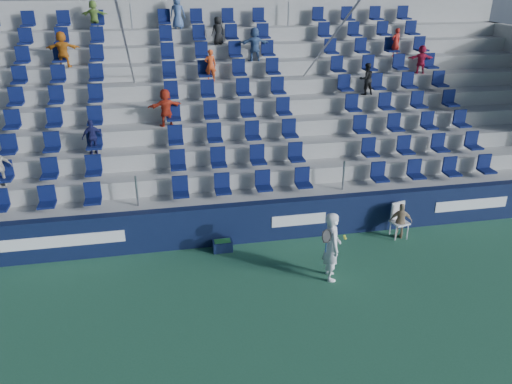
% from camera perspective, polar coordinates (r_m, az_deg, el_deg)
% --- Properties ---
extents(ground, '(70.00, 70.00, 0.00)m').
position_cam_1_polar(ground, '(12.03, 1.62, -12.92)').
color(ground, '#2A6244').
rests_on(ground, ground).
extents(sponsor_wall, '(24.00, 0.32, 1.20)m').
position_cam_1_polar(sponsor_wall, '(14.33, -1.04, -3.52)').
color(sponsor_wall, '#0F1838').
rests_on(sponsor_wall, ground).
extents(grandstand, '(24.00, 8.17, 6.63)m').
position_cam_1_polar(grandstand, '(18.46, -3.85, 7.99)').
color(grandstand, '#A6A6A0').
rests_on(grandstand, ground).
extents(tennis_player, '(0.69, 0.72, 1.84)m').
position_cam_1_polar(tennis_player, '(12.66, 8.68, -6.14)').
color(tennis_player, silver).
rests_on(tennis_player, ground).
extents(line_judge_chair, '(0.55, 0.57, 1.04)m').
position_cam_1_polar(line_judge_chair, '(15.23, 15.97, -2.79)').
color(line_judge_chair, white).
rests_on(line_judge_chair, ground).
extents(line_judge, '(0.69, 0.45, 1.10)m').
position_cam_1_polar(line_judge, '(15.12, 16.21, -3.20)').
color(line_judge, tan).
rests_on(line_judge, ground).
extents(ball_bin, '(0.55, 0.36, 0.31)m').
position_cam_1_polar(ball_bin, '(14.10, -3.85, -6.09)').
color(ball_bin, '#101B3C').
rests_on(ball_bin, ground).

